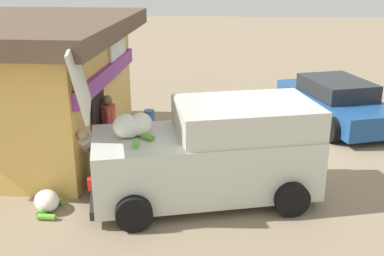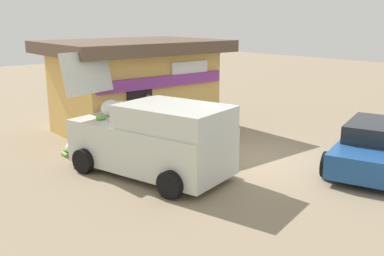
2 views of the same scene
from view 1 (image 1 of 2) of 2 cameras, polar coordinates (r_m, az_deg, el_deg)
name	(u,v)px [view 1 (image 1 of 2)]	position (r m, az deg, el deg)	size (l,w,h in m)	color
ground_plane	(252,143)	(12.16, 7.33, -1.79)	(60.00, 60.00, 0.00)	gray
storefront_bar	(36,83)	(11.76, -18.48, 5.16)	(6.10, 4.60, 3.17)	#E0B259
delivery_van	(210,151)	(9.01, 2.25, -2.85)	(2.93, 4.74, 3.04)	silver
parked_sedan	(335,102)	(14.11, 17.03, 3.08)	(4.61, 3.03, 1.25)	#1E4C8C
vendor_standing	(109,125)	(10.71, -10.09, 0.41)	(0.56, 0.40, 1.61)	#4C4C51
customer_bending	(86,148)	(9.67, -12.72, -2.41)	(0.77, 0.59, 1.38)	#4C4C51
unloaded_banana_pile	(47,202)	(9.23, -17.22, -8.58)	(0.80, 0.67, 0.38)	silver
paint_bucket	(149,117)	(13.46, -5.20, 1.33)	(0.29, 0.29, 0.41)	blue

